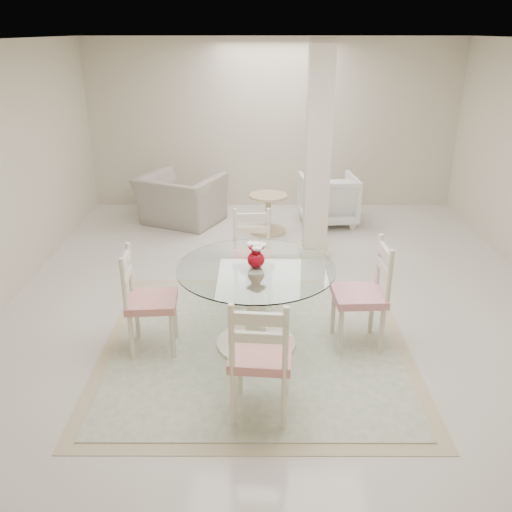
{
  "coord_description": "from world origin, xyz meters",
  "views": [
    {
      "loc": [
        -0.26,
        -5.43,
        2.79
      ],
      "look_at": [
        -0.27,
        -0.8,
        0.85
      ],
      "focal_mm": 38.0,
      "sensor_mm": 36.0,
      "label": 1
    }
  ],
  "objects_px": {
    "column": "(318,154)",
    "recliner_taupe": "(181,199)",
    "dining_chair_east": "(367,287)",
    "dining_chair_north": "(252,249)",
    "dining_chair_south": "(260,350)",
    "dining_chair_west": "(143,293)",
    "armchair_white": "(328,199)",
    "red_vase": "(256,255)",
    "dining_table": "(256,307)",
    "side_table": "(268,215)"
  },
  "relations": [
    {
      "from": "column",
      "to": "recliner_taupe",
      "type": "height_order",
      "value": "column"
    },
    {
      "from": "column",
      "to": "dining_chair_east",
      "type": "relative_size",
      "value": 2.34
    },
    {
      "from": "dining_chair_north",
      "to": "dining_chair_south",
      "type": "relative_size",
      "value": 0.95
    },
    {
      "from": "dining_chair_west",
      "to": "armchair_white",
      "type": "relative_size",
      "value": 1.32
    },
    {
      "from": "dining_chair_west",
      "to": "armchair_white",
      "type": "distance_m",
      "value": 4.2
    },
    {
      "from": "column",
      "to": "armchair_white",
      "type": "distance_m",
      "value": 1.63
    },
    {
      "from": "dining_chair_west",
      "to": "recliner_taupe",
      "type": "height_order",
      "value": "dining_chair_west"
    },
    {
      "from": "dining_chair_east",
      "to": "dining_chair_south",
      "type": "relative_size",
      "value": 1.0
    },
    {
      "from": "dining_chair_east",
      "to": "red_vase",
      "type": "bearing_deg",
      "value": -90.24
    },
    {
      "from": "column",
      "to": "dining_table",
      "type": "relative_size",
      "value": 1.89
    },
    {
      "from": "dining_chair_west",
      "to": "side_table",
      "type": "relative_size",
      "value": 1.93
    },
    {
      "from": "column",
      "to": "red_vase",
      "type": "xyz_separation_m",
      "value": [
        -0.77,
        -2.3,
        -0.41
      ]
    },
    {
      "from": "dining_chair_north",
      "to": "recliner_taupe",
      "type": "bearing_deg",
      "value": 111.11
    },
    {
      "from": "red_vase",
      "to": "dining_chair_west",
      "type": "distance_m",
      "value": 1.08
    },
    {
      "from": "dining_chair_south",
      "to": "armchair_white",
      "type": "height_order",
      "value": "dining_chair_south"
    },
    {
      "from": "recliner_taupe",
      "to": "column",
      "type": "bearing_deg",
      "value": 171.12
    },
    {
      "from": "red_vase",
      "to": "side_table",
      "type": "relative_size",
      "value": 0.41
    },
    {
      "from": "column",
      "to": "dining_chair_east",
      "type": "xyz_separation_m",
      "value": [
        0.25,
        -2.26,
        -0.74
      ]
    },
    {
      "from": "dining_chair_north",
      "to": "column",
      "type": "bearing_deg",
      "value": 55.05
    },
    {
      "from": "dining_chair_north",
      "to": "dining_table",
      "type": "bearing_deg",
      "value": -90.19
    },
    {
      "from": "dining_chair_north",
      "to": "recliner_taupe",
      "type": "xyz_separation_m",
      "value": [
        -1.12,
        2.56,
        -0.21
      ]
    },
    {
      "from": "red_vase",
      "to": "recliner_taupe",
      "type": "xyz_separation_m",
      "value": [
        -1.16,
        3.58,
        -0.57
      ]
    },
    {
      "from": "red_vase",
      "to": "dining_chair_east",
      "type": "bearing_deg",
      "value": 2.39
    },
    {
      "from": "column",
      "to": "dining_table",
      "type": "height_order",
      "value": "column"
    },
    {
      "from": "dining_chair_west",
      "to": "dining_chair_south",
      "type": "bearing_deg",
      "value": -136.9
    },
    {
      "from": "dining_chair_east",
      "to": "dining_chair_west",
      "type": "xyz_separation_m",
      "value": [
        -2.05,
        -0.09,
        -0.02
      ]
    },
    {
      "from": "column",
      "to": "armchair_white",
      "type": "relative_size",
      "value": 3.21
    },
    {
      "from": "red_vase",
      "to": "dining_chair_north",
      "type": "distance_m",
      "value": 1.08
    },
    {
      "from": "dining_chair_west",
      "to": "dining_chair_south",
      "type": "height_order",
      "value": "dining_chair_south"
    },
    {
      "from": "column",
      "to": "side_table",
      "type": "relative_size",
      "value": 4.69
    },
    {
      "from": "dining_chair_west",
      "to": "red_vase",
      "type": "bearing_deg",
      "value": -91.5
    },
    {
      "from": "dining_table",
      "to": "armchair_white",
      "type": "height_order",
      "value": "dining_table"
    },
    {
      "from": "red_vase",
      "to": "dining_chair_north",
      "type": "xyz_separation_m",
      "value": [
        -0.04,
        1.02,
        -0.36
      ]
    },
    {
      "from": "dining_chair_east",
      "to": "dining_chair_south",
      "type": "distance_m",
      "value": 1.46
    },
    {
      "from": "dining_table",
      "to": "recliner_taupe",
      "type": "bearing_deg",
      "value": 108.0
    },
    {
      "from": "dining_chair_south",
      "to": "side_table",
      "type": "bearing_deg",
      "value": -86.57
    },
    {
      "from": "dining_chair_east",
      "to": "armchair_white",
      "type": "distance_m",
      "value": 3.54
    },
    {
      "from": "column",
      "to": "recliner_taupe",
      "type": "bearing_deg",
      "value": 146.51
    },
    {
      "from": "dining_chair_west",
      "to": "armchair_white",
      "type": "bearing_deg",
      "value": -34.31
    },
    {
      "from": "column",
      "to": "red_vase",
      "type": "distance_m",
      "value": 2.46
    },
    {
      "from": "dining_chair_east",
      "to": "dining_chair_north",
      "type": "height_order",
      "value": "dining_chair_east"
    },
    {
      "from": "dining_chair_east",
      "to": "armchair_white",
      "type": "bearing_deg",
      "value": 176.15
    },
    {
      "from": "dining_table",
      "to": "armchair_white",
      "type": "xyz_separation_m",
      "value": [
        1.1,
        3.58,
        -0.04
      ]
    },
    {
      "from": "red_vase",
      "to": "side_table",
      "type": "xyz_separation_m",
      "value": [
        0.17,
        3.15,
        -0.68
      ]
    },
    {
      "from": "column",
      "to": "dining_chair_north",
      "type": "bearing_deg",
      "value": -122.4
    },
    {
      "from": "recliner_taupe",
      "to": "armchair_white",
      "type": "height_order",
      "value": "armchair_white"
    },
    {
      "from": "recliner_taupe",
      "to": "red_vase",
      "type": "bearing_deg",
      "value": 132.62
    },
    {
      "from": "column",
      "to": "dining_chair_west",
      "type": "distance_m",
      "value": 3.05
    },
    {
      "from": "red_vase",
      "to": "dining_chair_north",
      "type": "relative_size",
      "value": 0.21
    },
    {
      "from": "dining_chair_east",
      "to": "recliner_taupe",
      "type": "xyz_separation_m",
      "value": [
        -2.19,
        3.54,
        -0.23
      ]
    }
  ]
}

